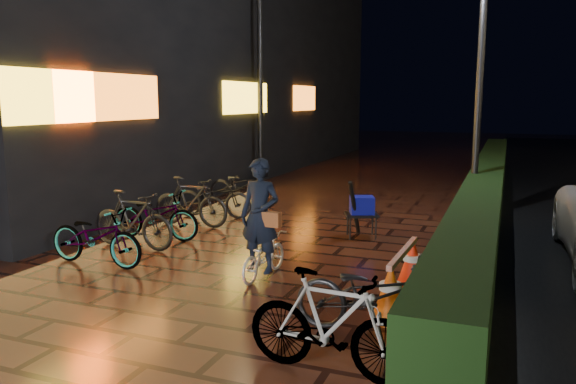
% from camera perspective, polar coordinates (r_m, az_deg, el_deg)
% --- Properties ---
extents(ground, '(80.00, 80.00, 0.00)m').
position_cam_1_polar(ground, '(7.42, -10.18, -10.89)').
color(ground, '#381911').
rests_on(ground, ground).
extents(hedge, '(0.70, 20.00, 1.00)m').
position_cam_1_polar(hedge, '(14.06, 19.57, 0.44)').
color(hedge, black).
rests_on(hedge, ground).
extents(storefront_block, '(12.09, 22.00, 9.00)m').
position_cam_1_polar(storefront_block, '(21.93, -16.18, 14.11)').
color(storefront_block, black).
rests_on(storefront_block, ground).
extents(lamp_post_hedge, '(0.52, 0.16, 5.45)m').
position_cam_1_polar(lamp_post_hedge, '(12.51, 18.91, 10.92)').
color(lamp_post_hedge, black).
rests_on(lamp_post_hedge, ground).
extents(lamp_post_sf, '(0.54, 0.31, 5.89)m').
position_cam_1_polar(lamp_post_sf, '(16.73, -2.86, 11.73)').
color(lamp_post_sf, black).
rests_on(lamp_post_sf, ground).
extents(cyclist, '(0.64, 1.25, 1.74)m').
position_cam_1_polar(cyclist, '(8.05, -2.69, -4.32)').
color(cyclist, white).
rests_on(cyclist, ground).
extents(traffic_barrier, '(0.49, 1.74, 0.70)m').
position_cam_1_polar(traffic_barrier, '(7.30, 11.54, -8.40)').
color(traffic_barrier, '#FC5B0D').
rests_on(traffic_barrier, ground).
extents(cart_assembly, '(0.73, 0.79, 1.11)m').
position_cam_1_polar(cart_assembly, '(10.51, 7.45, -1.56)').
color(cart_assembly, black).
rests_on(cart_assembly, ground).
extents(parked_bikes_storefront, '(1.93, 6.17, 1.01)m').
position_cam_1_polar(parked_bikes_storefront, '(11.25, -10.92, -1.47)').
color(parked_bikes_storefront, black).
rests_on(parked_bikes_storefront, ground).
extents(parked_bikes_hedge, '(1.87, 1.62, 1.01)m').
position_cam_1_polar(parked_bikes_hedge, '(5.82, 6.83, -11.58)').
color(parked_bikes_hedge, black).
rests_on(parked_bikes_hedge, ground).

